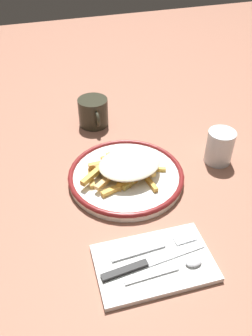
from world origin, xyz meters
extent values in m
plane|color=#97614C|center=(0.00, 0.00, 0.00)|extent=(2.60, 2.60, 0.00)
cylinder|color=white|center=(0.00, 0.00, 0.01)|extent=(0.28, 0.28, 0.02)
torus|color=maroon|center=(0.00, 0.00, 0.02)|extent=(0.28, 0.28, 0.01)
cube|color=gold|center=(0.04, 0.04, 0.02)|extent=(0.08, 0.02, 0.01)
cube|color=#E2C557|center=(0.03, 0.02, 0.02)|extent=(0.05, 0.08, 0.01)
cube|color=#DEB151|center=(0.01, 0.02, 0.02)|extent=(0.09, 0.06, 0.01)
cube|color=gold|center=(-0.04, -0.04, 0.02)|extent=(0.02, 0.07, 0.01)
cube|color=gold|center=(0.01, 0.01, 0.02)|extent=(0.04, 0.08, 0.01)
cube|color=#EAB951|center=(0.01, 0.05, 0.04)|extent=(0.07, 0.02, 0.01)
cube|color=#C1863E|center=(-0.01, -0.05, 0.04)|extent=(0.06, 0.06, 0.01)
cube|color=#E6B849|center=(0.01, 0.06, 0.02)|extent=(0.03, 0.07, 0.01)
cube|color=#E3C058|center=(-0.03, 0.02, 0.02)|extent=(0.06, 0.03, 0.01)
cube|color=gold|center=(0.04, -0.03, 0.02)|extent=(0.04, 0.09, 0.01)
cube|color=#E9B767|center=(0.02, -0.05, 0.03)|extent=(0.06, 0.08, 0.01)
cube|color=gold|center=(-0.02, -0.02, 0.04)|extent=(0.09, 0.03, 0.01)
cube|color=gold|center=(-0.01, -0.03, 0.03)|extent=(0.07, 0.08, 0.01)
cube|color=#F1B94F|center=(0.01, 0.00, 0.04)|extent=(0.07, 0.05, 0.01)
cube|color=#E2A955|center=(0.01, 0.03, 0.04)|extent=(0.07, 0.02, 0.01)
cube|color=gold|center=(0.01, -0.02, 0.02)|extent=(0.09, 0.05, 0.01)
cube|color=gold|center=(0.03, 0.02, 0.04)|extent=(0.02, 0.07, 0.01)
cube|color=gold|center=(-0.01, -0.08, 0.02)|extent=(0.07, 0.02, 0.01)
cube|color=#D4883F|center=(0.00, 0.04, 0.03)|extent=(0.04, 0.06, 0.01)
cube|color=#CC8A41|center=(-0.03, -0.04, 0.04)|extent=(0.01, 0.08, 0.01)
cube|color=gold|center=(-0.01, -0.07, 0.04)|extent=(0.07, 0.08, 0.01)
cube|color=gold|center=(-0.03, -0.03, 0.02)|extent=(0.09, 0.04, 0.01)
cube|color=#E7B052|center=(-0.02, 0.00, 0.04)|extent=(0.06, 0.06, 0.01)
cube|color=gold|center=(0.02, -0.01, 0.03)|extent=(0.03, 0.08, 0.01)
ellipsoid|color=beige|center=(0.00, 0.01, 0.05)|extent=(0.14, 0.16, 0.02)
cube|color=#326236|center=(-0.01, -0.01, 0.05)|extent=(0.00, 0.00, 0.00)
cube|color=#385B26|center=(0.03, -0.01, 0.05)|extent=(0.00, 0.00, 0.00)
cube|color=#37712A|center=(-0.04, -0.01, 0.05)|extent=(0.00, 0.00, 0.00)
cube|color=#287430|center=(0.04, -0.02, 0.05)|extent=(0.00, 0.00, 0.00)
cube|color=#2A6C37|center=(0.02, -0.02, 0.05)|extent=(0.00, 0.00, 0.00)
cube|color=#296531|center=(0.05, 0.02, 0.05)|extent=(0.00, 0.00, 0.00)
cube|color=white|center=(0.25, -0.02, 0.01)|extent=(0.15, 0.23, 0.01)
cube|color=silver|center=(0.22, -0.05, 0.01)|extent=(0.02, 0.11, 0.01)
cube|color=silver|center=(0.22, 0.05, 0.01)|extent=(0.02, 0.04, 0.00)
cube|color=black|center=(0.25, -0.08, 0.02)|extent=(0.02, 0.09, 0.01)
cube|color=silver|center=(0.24, 0.02, 0.01)|extent=(0.03, 0.12, 0.00)
cube|color=silver|center=(0.28, -0.04, 0.01)|extent=(0.01, 0.10, 0.00)
ellipsoid|color=silver|center=(0.28, 0.04, 0.02)|extent=(0.02, 0.03, 0.01)
cylinder|color=silver|center=(0.00, 0.25, 0.04)|extent=(0.07, 0.07, 0.09)
cylinder|color=#2D2C20|center=(-0.27, -0.01, 0.04)|extent=(0.09, 0.09, 0.08)
torus|color=#2D2C20|center=(-0.22, -0.01, 0.04)|extent=(0.04, 0.01, 0.04)
camera|label=1|loc=(0.61, -0.20, 0.57)|focal=37.27mm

